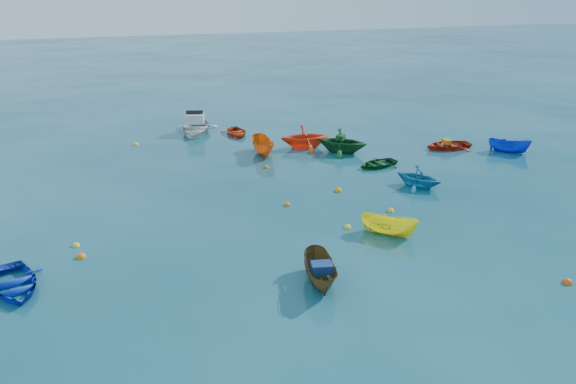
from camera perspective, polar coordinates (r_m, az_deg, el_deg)
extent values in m
plane|color=#093946|center=(22.95, 3.35, -5.40)|extent=(160.00, 160.00, 0.00)
imported|color=#0E35B3|center=(22.16, -25.98, -8.85)|extent=(3.01, 3.60, 0.64)
imported|color=brown|center=(20.34, 3.32, -9.24)|extent=(1.48, 2.94, 1.09)
imported|color=#FFEF16|center=(24.18, 10.16, -4.24)|extent=(2.50, 2.29, 0.96)
imported|color=#104517|center=(32.33, 9.05, 2.61)|extent=(2.81, 2.32, 0.51)
imported|color=teal|center=(29.67, 13.07, 0.53)|extent=(3.08, 3.12, 1.25)
imported|color=orange|center=(34.03, -2.49, 3.85)|extent=(1.19, 3.04, 1.17)
imported|color=#125020|center=(34.52, 5.48, 4.03)|extent=(3.98, 3.89, 1.59)
imported|color=red|center=(36.57, 15.88, 4.31)|extent=(2.98, 2.17, 0.61)
imported|color=#1031CB|center=(36.96, 21.47, 3.79)|extent=(2.51, 2.26, 0.95)
imported|color=red|center=(38.27, -5.27, 5.82)|extent=(2.03, 2.70, 0.53)
imported|color=#F64317|center=(35.36, 1.73, 4.55)|extent=(3.16, 2.77, 1.60)
imported|color=silver|center=(39.17, -9.35, 5.99)|extent=(3.65, 4.55, 1.44)
cube|color=navy|center=(19.85, 3.44, -7.68)|extent=(0.79, 0.65, 0.35)
cube|color=#134C17|center=(34.27, 5.37, 5.55)|extent=(0.73, 0.77, 0.30)
cube|color=orange|center=(36.40, 15.81, 4.96)|extent=(0.45, 0.58, 0.28)
sphere|color=orange|center=(23.40, -20.26, -6.27)|extent=(0.38, 0.38, 0.38)
sphere|color=yellow|center=(24.52, 6.06, -3.62)|extent=(0.30, 0.30, 0.30)
sphere|color=#E64E0C|center=(22.64, 26.49, -8.28)|extent=(0.36, 0.36, 0.36)
sphere|color=yellow|center=(24.39, -20.73, -5.17)|extent=(0.31, 0.31, 0.31)
sphere|color=#D4660B|center=(26.64, -0.10, -1.35)|extent=(0.32, 0.32, 0.32)
sphere|color=yellow|center=(26.41, 10.36, -1.95)|extent=(0.34, 0.34, 0.34)
sphere|color=orange|center=(28.43, 5.11, 0.09)|extent=(0.38, 0.38, 0.38)
sphere|color=yellow|center=(37.16, -15.19, 4.65)|extent=(0.36, 0.36, 0.36)
sphere|color=orange|center=(31.70, -2.21, 2.48)|extent=(0.32, 0.32, 0.32)
sphere|color=yellow|center=(37.82, 22.90, 3.97)|extent=(0.36, 0.36, 0.36)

